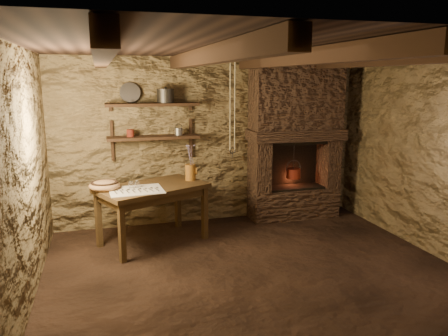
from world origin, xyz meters
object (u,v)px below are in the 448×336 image
object	(u,v)px
iron_stockpot	(166,97)
work_table	(153,212)
stoneware_jug	(190,165)
red_pot	(293,173)
wooden_bowl	(105,186)

from	to	relation	value
iron_stockpot	work_table	bearing A→B (deg)	-116.25
stoneware_jug	work_table	bearing A→B (deg)	-155.99
stoneware_jug	red_pot	size ratio (longest dim) A/B	0.92
iron_stockpot	wooden_bowl	bearing A→B (deg)	-144.61
stoneware_jug	red_pot	distance (m)	1.68
stoneware_jug	red_pot	xyz separation A→B (m)	(1.64, 0.30, -0.27)
stoneware_jug	iron_stockpot	world-z (taller)	iron_stockpot
stoneware_jug	red_pot	world-z (taller)	stoneware_jug
stoneware_jug	wooden_bowl	xyz separation A→B (m)	(-1.12, -0.20, -0.17)
wooden_bowl	stoneware_jug	bearing A→B (deg)	10.21
wooden_bowl	red_pot	bearing A→B (deg)	10.26
wooden_bowl	iron_stockpot	distance (m)	1.50
stoneware_jug	iron_stockpot	bearing A→B (deg)	126.87
iron_stockpot	red_pot	xyz separation A→B (m)	(1.88, -0.12, -1.15)
wooden_bowl	red_pot	xyz separation A→B (m)	(2.75, 0.50, -0.10)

